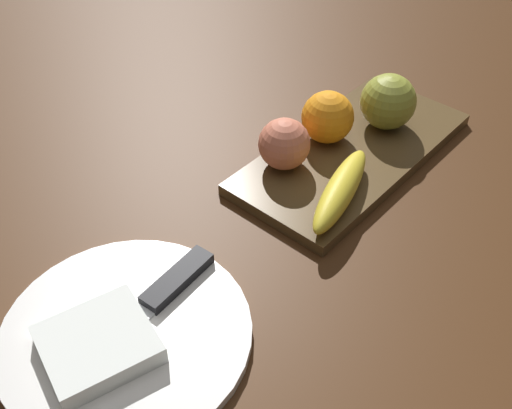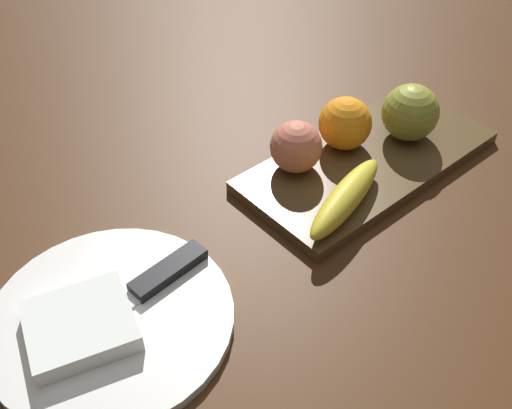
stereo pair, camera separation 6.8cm
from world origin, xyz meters
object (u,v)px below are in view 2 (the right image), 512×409
Objects in this scene: orange_near_apple at (345,123)px; knife at (157,279)px; folded_napkin at (80,326)px; apple at (410,112)px; banana at (346,198)px; fruit_tray at (368,161)px; peach at (296,147)px; dinner_plate at (111,319)px.

knife is at bearing 6.04° from orange_near_apple.
orange_near_apple is 0.41m from folded_napkin.
apple is 0.47× the size of banana.
knife is (-0.09, -0.01, -0.01)m from folded_napkin.
banana is at bearing 26.28° from fruit_tray.
orange_near_apple is (0.01, -0.04, 0.04)m from fruit_tray.
peach is at bearing -16.91° from apple.
apple is at bearing 173.96° from knife.
fruit_tray is at bearing 180.00° from dinner_plate.
knife reaches higher than fruit_tray.
fruit_tray is 0.06m from orange_near_apple.
orange_near_apple is at bearing -174.15° from dinner_plate.
knife is (0.39, -0.01, -0.04)m from apple.
apple is 0.16m from peach.
banana reaches higher than dinner_plate.
apple is 0.17m from banana.
orange_near_apple reaches higher than banana.
banana is 0.23m from knife.
fruit_tray is 0.32m from knife.
orange_near_apple reaches higher than fruit_tray.
apple reaches higher than knife.
fruit_tray is 1.88× the size of knife.
dinner_plate is at bearing -0.05° from knife.
folded_napkin is at bearing 0.00° from dinner_plate.
fruit_tray is at bearing 152.47° from peach.
orange_near_apple is 0.38× the size of knife.
knife is at bearing 9.73° from peach.
apple is 1.09× the size of orange_near_apple.
apple is 0.48m from folded_napkin.
dinner_plate is (0.29, 0.05, -0.04)m from peach.
apple is 0.45m from dinner_plate.
peach is (0.08, -0.01, -0.00)m from orange_near_apple.
peach is at bearing -172.07° from folded_napkin.
orange_near_apple reaches higher than knife.
orange_near_apple is 0.08m from peach.
knife is at bearing -175.14° from dinner_plate.
peach reaches higher than knife.
peach is at bearing -27.53° from fruit_tray.
orange_near_apple reaches higher than folded_napkin.
peach is at bearing -175.18° from knife.
folded_napkin reaches higher than knife.
banana is 0.29m from dinner_plate.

